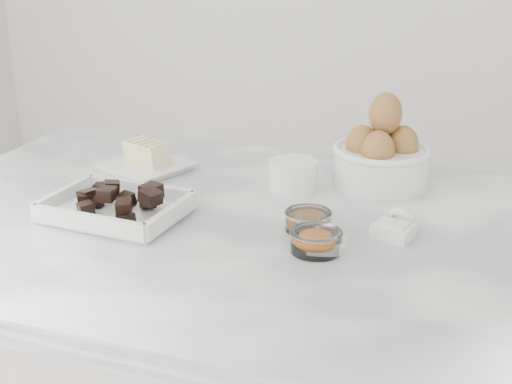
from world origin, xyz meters
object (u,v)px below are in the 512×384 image
sugar_ramekin (293,174)px  zest_bowl (316,240)px  vanilla_spoon (329,240)px  salt_spoon (395,227)px  butter_plate (145,160)px  egg_bowl (381,155)px  chocolate_dish (116,203)px  honey_bowl (308,220)px

sugar_ramekin → zest_bowl: (0.11, -0.25, -0.01)m
vanilla_spoon → salt_spoon: size_ratio=0.70×
butter_plate → egg_bowl: size_ratio=1.03×
chocolate_dish → honey_bowl: 0.32m
egg_bowl → salt_spoon: size_ratio=2.21×
sugar_ramekin → honey_bowl: bearing=-66.0°
chocolate_dish → zest_bowl: 0.35m
vanilla_spoon → salt_spoon: salt_spoon is taller
chocolate_dish → zest_bowl: size_ratio=2.92×
sugar_ramekin → honey_bowl: size_ratio=1.20×
chocolate_dish → salt_spoon: size_ratio=2.82×
sugar_ramekin → egg_bowl: size_ratio=0.50×
sugar_ramekin → egg_bowl: 0.17m
honey_bowl → egg_bowl: bearing=74.4°
chocolate_dish → salt_spoon: chocolate_dish is taller
chocolate_dish → butter_plate: size_ratio=1.24×
butter_plate → vanilla_spoon: bearing=-28.2°
sugar_ramekin → zest_bowl: sugar_ramekin is taller
chocolate_dish → salt_spoon: bearing=9.4°
sugar_ramekin → vanilla_spoon: 0.26m
chocolate_dish → vanilla_spoon: 0.37m
sugar_ramekin → egg_bowl: bearing=27.9°
butter_plate → salt_spoon: bearing=-16.7°
sugar_ramekin → salt_spoon: sugar_ramekin is taller
chocolate_dish → vanilla_spoon: chocolate_dish is taller
honey_bowl → vanilla_spoon: 0.07m
zest_bowl → egg_bowl: bearing=83.3°
butter_plate → sugar_ramekin: bearing=-0.9°
butter_plate → sugar_ramekin: butter_plate is taller
chocolate_dish → honey_bowl: (0.32, 0.05, -0.01)m
sugar_ramekin → honey_bowl: (0.08, -0.17, -0.01)m
egg_bowl → honey_bowl: bearing=-105.6°
egg_bowl → chocolate_dish: bearing=-142.0°
butter_plate → sugar_ramekin: 0.31m
sugar_ramekin → zest_bowl: size_ratio=1.14×
honey_bowl → sugar_ramekin: bearing=114.0°
chocolate_dish → zest_bowl: (0.35, -0.02, -0.01)m
honey_bowl → chocolate_dish: bearing=-170.8°
sugar_ramekin → zest_bowl: bearing=-66.0°
butter_plate → zest_bowl: (0.42, -0.25, -0.00)m
zest_bowl → sugar_ramekin: bearing=114.0°
butter_plate → egg_bowl: 0.46m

